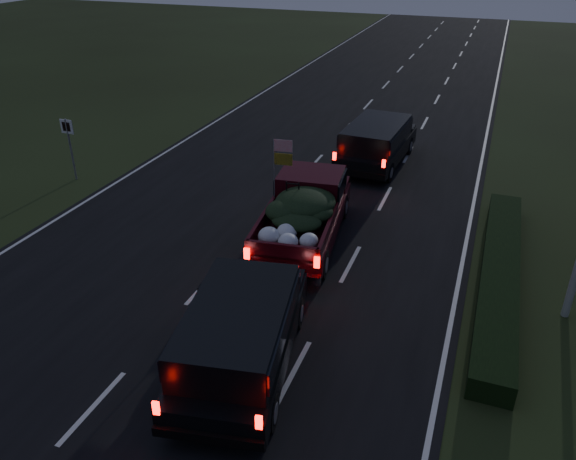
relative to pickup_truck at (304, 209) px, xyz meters
The scene contains 7 objects.
ground 4.05m from the pickup_truck, 117.25° to the right, with size 120.00×120.00×0.00m, color black.
road_asphalt 4.05m from the pickup_truck, 117.25° to the right, with size 14.00×120.00×0.02m, color black.
hedge_row 6.09m from the pickup_truck, ahead, with size 1.00×10.00×0.60m, color black.
route_sign 10.41m from the pickup_truck, behind, with size 0.55×0.08×2.50m.
pickup_truck is the anchor object (origin of this frame).
lead_suv 7.34m from the pickup_truck, 84.63° to the left, with size 2.50×5.39×1.52m.
rear_suv 6.34m from the pickup_truck, 83.88° to the right, with size 3.07×5.51×1.50m.
Camera 1 is at (6.89, -11.67, 8.87)m, focal length 35.00 mm.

